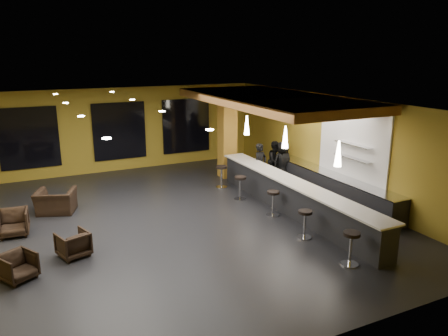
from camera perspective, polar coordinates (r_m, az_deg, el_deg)
name	(u,v)px	position (r m, az deg, el deg)	size (l,w,h in m)	color
floor	(172,223)	(13.37, -6.84, -7.08)	(12.00, 13.00, 0.10)	black
ceiling	(168,103)	(12.47, -7.36, 8.42)	(12.00, 13.00, 0.10)	black
wall_back	(119,130)	(18.99, -13.58, 4.91)	(12.00, 0.10, 3.50)	olive
wall_front	(304,258)	(7.28, 10.36, -11.46)	(12.00, 0.10, 3.50)	olive
wall_right	(334,146)	(15.76, 14.20, 2.83)	(0.10, 13.00, 3.50)	olive
wood_soffit	(270,100)	(15.11, 6.08, 8.89)	(3.60, 8.00, 0.28)	#98602C
window_left	(29,138)	(18.48, -24.14, 3.57)	(2.20, 0.06, 2.40)	black
window_center	(119,131)	(18.89, -13.50, 4.71)	(2.20, 0.06, 2.40)	black
window_right	(186,126)	(19.74, -4.95, 5.50)	(2.20, 0.06, 2.40)	black
tile_backsplash	(353,144)	(14.91, 16.45, 2.98)	(0.06, 3.20, 2.40)	white
bar_counter	(292,198)	(13.90, 8.88, -3.86)	(0.60, 8.00, 1.00)	black
bar_top	(293,182)	(13.74, 8.96, -1.79)	(0.78, 8.10, 0.05)	silver
prep_counter	(332,187)	(15.47, 13.93, -2.44)	(0.70, 6.00, 0.86)	black
prep_top	(333,174)	(15.34, 14.04, -0.82)	(0.72, 6.00, 0.03)	silver
wall_shelf_lower	(353,158)	(14.76, 16.45, 1.27)	(0.30, 1.50, 0.03)	silver
wall_shelf_upper	(354,144)	(14.67, 16.58, 2.97)	(0.30, 1.50, 0.03)	silver
column	(227,134)	(17.42, 0.43, 4.44)	(0.60, 0.60, 3.50)	#A07023
pendant_0	(338,154)	(11.88, 14.71, 1.84)	(0.20, 0.20, 0.70)	white
pendant_1	(285,137)	(13.82, 8.01, 4.01)	(0.20, 0.20, 0.70)	white
pendant_2	(247,125)	(15.92, 3.00, 5.60)	(0.20, 0.20, 0.70)	white
staff_a	(260,165)	(16.39, 4.76, 0.38)	(0.60, 0.39, 1.65)	black
staff_b	(275,161)	(17.27, 6.72, 0.95)	(0.76, 0.59, 1.57)	black
staff_c	(282,162)	(16.94, 7.64, 0.74)	(0.79, 0.52, 1.62)	black
armchair_a	(18,266)	(10.99, -25.33, -11.54)	(0.67, 0.69, 0.63)	black
armchair_b	(73,244)	(11.62, -19.10, -9.36)	(0.69, 0.71, 0.65)	black
armchair_c	(13,223)	(13.48, -25.81, -6.47)	(0.78, 0.80, 0.73)	black
armchair_d	(56,202)	(14.77, -21.13, -4.11)	(1.15, 1.00, 0.75)	black
bar_stool_0	(351,244)	(10.92, 16.25, -9.52)	(0.43, 0.43, 0.84)	silver
bar_stool_1	(305,220)	(12.14, 10.52, -6.75)	(0.40, 0.40, 0.79)	silver
bar_stool_2	(273,200)	(13.58, 6.43, -4.18)	(0.40, 0.40, 0.80)	silver
bar_stool_3	(240,185)	(14.94, 2.13, -2.22)	(0.42, 0.42, 0.82)	silver
bar_stool_4	(221,174)	(16.23, -0.33, -0.76)	(0.42, 0.42, 0.84)	silver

